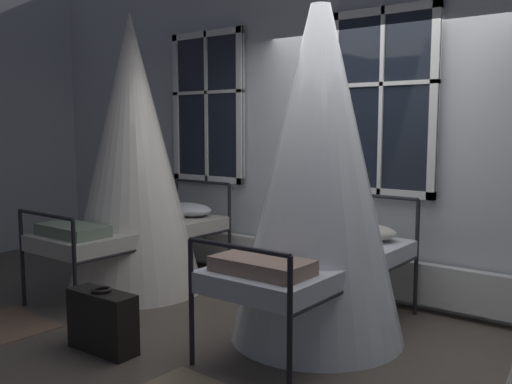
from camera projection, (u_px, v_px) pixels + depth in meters
name	position (u px, v px, depth m)	size (l,w,h in m)	color
ground	(318.00, 333.00, 4.45)	(21.61, 21.61, 0.00)	brown
back_wall_with_windows	(387.00, 110.00, 5.15)	(9.53, 0.10, 3.53)	silver
window_bank	(379.00, 192.00, 5.14)	(5.25, 0.10, 2.59)	black
cot_first	(133.00, 159.00, 5.50)	(1.32, 1.96, 2.69)	black
cot_second	(319.00, 161.00, 4.23)	(1.32, 1.96, 2.81)	black
rug_first	(7.00, 324.00, 4.64)	(0.80, 0.56, 0.01)	brown
suitcase_dark	(103.00, 321.00, 4.08)	(0.57, 0.23, 0.47)	black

